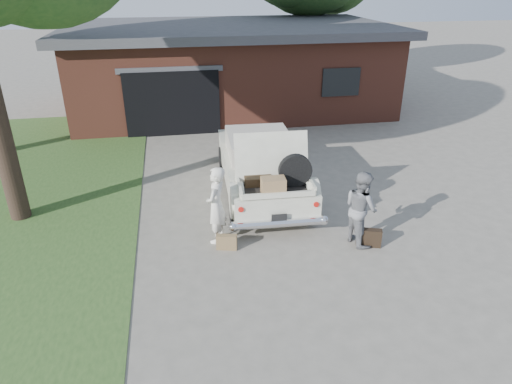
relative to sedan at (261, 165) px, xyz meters
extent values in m
plane|color=gray|center=(-0.57, -2.90, -0.73)|extent=(90.00, 90.00, 0.00)
cube|color=#2D4C1E|center=(-6.07, 0.10, -0.72)|extent=(6.00, 16.00, 0.02)
cube|color=brown|center=(0.43, 8.60, 0.77)|extent=(12.00, 7.00, 3.00)
cube|color=#4C4C51|center=(0.43, 8.60, 2.42)|extent=(12.80, 7.80, 0.30)
cube|color=black|center=(-2.07, 5.15, 0.37)|extent=(3.20, 0.30, 2.20)
cube|color=#4C4C51|center=(-2.07, 5.08, 1.52)|extent=(3.50, 0.12, 0.18)
cube|color=black|center=(3.93, 5.08, 0.87)|extent=(1.40, 0.08, 1.00)
cylinder|color=#38281E|center=(4.87, 12.70, 1.74)|extent=(0.44, 0.44, 4.95)
cube|color=silver|center=(0.00, 0.04, -0.13)|extent=(2.04, 4.91, 0.63)
cube|color=beige|center=(0.01, 0.33, 0.43)|extent=(1.68, 2.00, 0.50)
cube|color=black|center=(0.05, 1.25, 0.41)|extent=(1.50, 0.14, 0.43)
cube|color=black|center=(-0.03, -0.58, 0.41)|extent=(1.50, 0.14, 0.43)
cylinder|color=black|center=(-0.92, -1.56, -0.41)|extent=(0.24, 0.65, 0.64)
cylinder|color=black|center=(0.78, -1.64, -0.41)|extent=(0.24, 0.65, 0.64)
cylinder|color=black|center=(-0.78, 1.72, -0.41)|extent=(0.24, 0.65, 0.64)
cylinder|color=black|center=(0.92, 1.65, -0.41)|extent=(0.24, 0.65, 0.64)
cylinder|color=silver|center=(-0.11, -2.42, -0.34)|extent=(1.99, 0.26, 0.17)
cylinder|color=#A5140F|center=(-0.90, -2.32, 0.02)|extent=(0.12, 0.10, 0.12)
cylinder|color=#A5140F|center=(0.69, -2.39, 0.02)|extent=(0.12, 0.10, 0.12)
cube|color=black|center=(-0.11, -2.44, -0.20)|extent=(0.33, 0.03, 0.16)
cube|color=black|center=(-0.08, -1.79, 0.21)|extent=(1.54, 1.13, 0.04)
cube|color=silver|center=(-0.85, -1.76, 0.30)|extent=(0.10, 1.06, 0.17)
cube|color=silver|center=(0.69, -1.83, 0.30)|extent=(0.10, 1.06, 0.17)
cube|color=silver|center=(-0.10, -2.32, 0.26)|extent=(1.55, 0.12, 0.12)
cube|color=silver|center=(-0.06, -1.43, 0.75)|extent=(1.64, 0.45, 1.07)
cube|color=#43311D|center=(-0.40, -1.61, 0.32)|extent=(0.61, 0.41, 0.19)
cube|color=#9D7A50|center=(-0.18, -2.14, 0.40)|extent=(0.51, 0.35, 0.35)
cube|color=black|center=(0.10, -1.52, 0.30)|extent=(0.49, 0.33, 0.15)
cylinder|color=black|center=(0.36, -1.86, 0.59)|extent=(0.73, 0.19, 0.72)
imported|color=silver|center=(-1.38, -2.21, 0.10)|extent=(0.61, 0.71, 1.66)
imported|color=slate|center=(1.51, -2.81, 0.07)|extent=(0.75, 0.88, 1.59)
cube|color=olive|center=(-1.24, -2.59, -0.57)|extent=(0.44, 0.24, 0.32)
cube|color=black|center=(1.66, -3.02, -0.54)|extent=(0.52, 0.31, 0.38)
camera|label=1|loc=(-2.13, -10.51, 4.37)|focal=32.00mm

